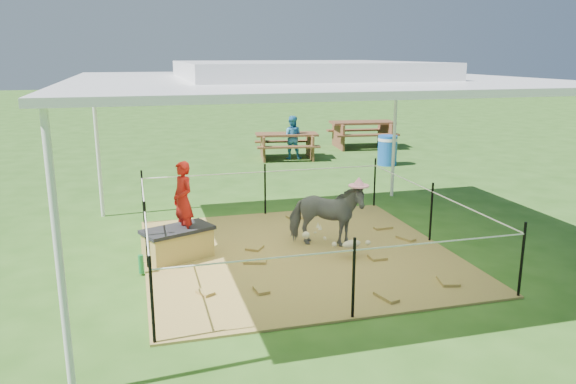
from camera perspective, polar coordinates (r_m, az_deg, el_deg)
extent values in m
plane|color=#2D5919|center=(8.70, 1.05, -6.36)|extent=(90.00, 90.00, 0.00)
cube|color=brown|center=(8.70, 1.05, -6.27)|extent=(4.60, 4.60, 0.03)
cylinder|color=silver|center=(10.99, -18.77, 4.18)|extent=(0.07, 0.07, 2.60)
cylinder|color=silver|center=(12.19, 10.74, 5.56)|extent=(0.07, 0.07, 2.60)
cylinder|color=silver|center=(5.17, -22.22, -6.48)|extent=(0.07, 0.07, 2.60)
cube|color=white|center=(8.18, 1.13, 11.28)|extent=(6.30, 6.30, 0.08)
cube|color=white|center=(8.17, 1.14, 12.33)|extent=(3.30, 3.30, 0.22)
cylinder|color=black|center=(10.39, -14.52, -0.56)|extent=(0.04, 0.04, 1.00)
cylinder|color=black|center=(10.65, -2.34, 0.22)|extent=(0.04, 0.04, 1.00)
cylinder|color=black|center=(11.35, 8.80, 0.93)|extent=(0.04, 0.04, 1.00)
cylinder|color=black|center=(8.23, -14.20, -4.33)|extent=(0.04, 0.04, 1.00)
cylinder|color=black|center=(9.40, 14.35, -2.05)|extent=(0.04, 0.04, 1.00)
cylinder|color=black|center=(6.12, -13.64, -10.73)|extent=(0.04, 0.04, 1.00)
cylinder|color=black|center=(6.54, 6.68, -8.78)|extent=(0.04, 0.04, 1.00)
cylinder|color=black|center=(7.63, 22.66, -6.44)|extent=(0.04, 0.04, 1.00)
cylinder|color=white|center=(10.57, -2.36, 2.07)|extent=(4.50, 0.02, 0.02)
cylinder|color=white|center=(6.42, 6.76, -5.89)|extent=(4.50, 0.02, 0.02)
cylinder|color=white|center=(9.32, 14.47, 0.02)|extent=(0.02, 4.50, 0.02)
cylinder|color=white|center=(8.13, -14.34, -1.98)|extent=(0.02, 4.50, 0.02)
cube|color=#A47D3B|center=(8.54, -11.09, -5.30)|extent=(1.07, 0.82, 0.42)
cube|color=black|center=(8.47, -11.16, -3.77)|extent=(1.15, 0.89, 0.05)
imported|color=red|center=(8.33, -10.65, -0.14)|extent=(0.42, 0.49, 1.15)
cylinder|color=#1B7B3A|center=(8.13, -14.70, -7.10)|extent=(0.10, 0.10, 0.27)
imported|color=#4C4D51|center=(8.86, 3.88, -2.37)|extent=(1.32, 0.99, 1.01)
cylinder|color=pink|center=(8.71, 3.94, 1.30)|extent=(0.32, 0.32, 0.15)
cylinder|color=#1752AF|center=(15.81, 10.06, 4.19)|extent=(0.65, 0.65, 0.82)
cube|color=#542F1D|center=(16.54, -0.15, 4.70)|extent=(1.98, 1.56, 0.75)
cube|color=#51321B|center=(18.71, 7.53, 5.82)|extent=(2.21, 1.70, 0.86)
imported|color=#3791D0|center=(16.45, 0.39, 5.56)|extent=(0.75, 0.67, 1.27)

